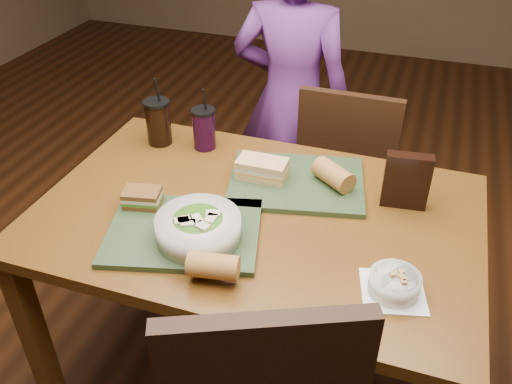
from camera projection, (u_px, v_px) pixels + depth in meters
ground at (256, 371)px, 2.04m from camera, size 6.00×6.00×0.00m
dining_table at (256, 235)px, 1.66m from camera, size 1.30×0.85×0.75m
chair_far at (347, 173)px, 2.25m from camera, size 0.39×0.39×0.89m
diner at (291, 101)px, 2.33m from camera, size 0.53×0.36×1.41m
tray_near at (184, 232)px, 1.51m from camera, size 0.49×0.42×0.02m
tray_far at (296, 182)px, 1.72m from camera, size 0.48×0.40×0.02m
salad_bowl at (198, 227)px, 1.46m from camera, size 0.23×0.23×0.08m
soup_bowl at (394, 284)px, 1.32m from camera, size 0.19×0.19×0.06m
sandwich_near at (142, 198)px, 1.59m from camera, size 0.12×0.09×0.05m
sandwich_far at (262, 169)px, 1.71m from camera, size 0.16×0.09×0.06m
baguette_near at (213, 266)px, 1.34m from camera, size 0.14×0.09×0.06m
baguette_far at (333, 175)px, 1.68m from camera, size 0.15×0.13×0.07m
cup_cola at (158, 122)px, 1.90m from camera, size 0.09×0.09×0.25m
cup_berry at (204, 128)px, 1.88m from camera, size 0.08×0.08×0.23m
chip_bag at (406, 181)px, 1.58m from camera, size 0.14×0.06×0.17m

